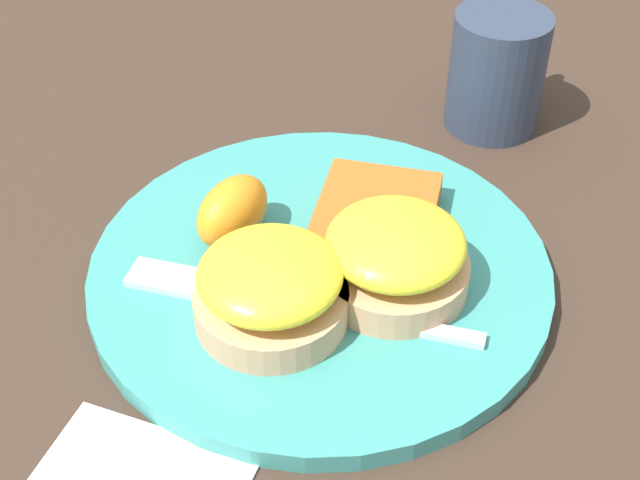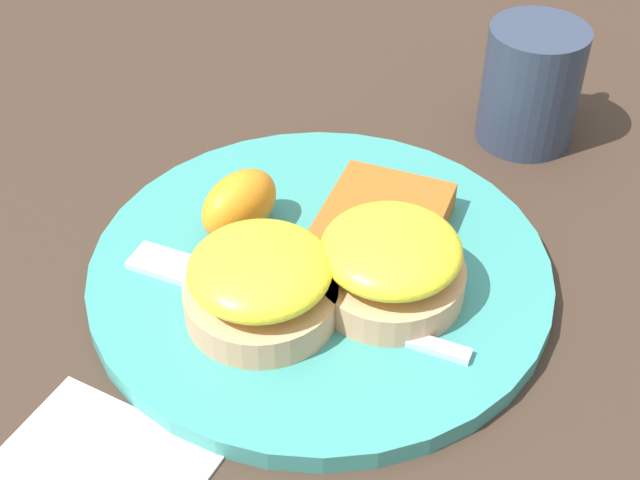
{
  "view_description": "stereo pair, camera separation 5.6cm",
  "coord_description": "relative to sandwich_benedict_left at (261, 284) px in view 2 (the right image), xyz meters",
  "views": [
    {
      "loc": [
        -0.34,
        -0.25,
        0.4
      ],
      "look_at": [
        0.0,
        0.0,
        0.03
      ],
      "focal_mm": 50.0,
      "sensor_mm": 36.0,
      "label": 1
    },
    {
      "loc": [
        -0.3,
        -0.29,
        0.4
      ],
      "look_at": [
        0.0,
        0.0,
        0.03
      ],
      "focal_mm": 50.0,
      "sensor_mm": 36.0,
      "label": 2
    }
  ],
  "objects": [
    {
      "name": "ground_plane",
      "position": [
        0.06,
        0.01,
        -0.04
      ],
      "size": [
        1.1,
        1.1,
        0.0
      ],
      "primitive_type": "plane",
      "color": "#38281E"
    },
    {
      "name": "orange_wedge",
      "position": [
        0.04,
        0.07,
        -0.0
      ],
      "size": [
        0.06,
        0.04,
        0.04
      ],
      "primitive_type": "ellipsoid",
      "rotation": [
        0.0,
        0.0,
        3.22
      ],
      "color": "orange",
      "rests_on": "plate"
    },
    {
      "name": "fork",
      "position": [
        0.01,
        0.01,
        -0.02
      ],
      "size": [
        0.1,
        0.22,
        0.0
      ],
      "color": "silver",
      "rests_on": "plate"
    },
    {
      "name": "sandwich_benedict_left",
      "position": [
        0.0,
        0.0,
        0.0
      ],
      "size": [
        0.09,
        0.09,
        0.05
      ],
      "color": "tan",
      "rests_on": "plate"
    },
    {
      "name": "sandwich_benedict_right",
      "position": [
        0.07,
        -0.04,
        0.0
      ],
      "size": [
        0.09,
        0.09,
        0.05
      ],
      "color": "tan",
      "rests_on": "plate"
    },
    {
      "name": "hashbrown_patty",
      "position": [
        0.1,
        -0.01,
        -0.01
      ],
      "size": [
        0.13,
        0.11,
        0.02
      ],
      "primitive_type": "cube",
      "rotation": [
        0.0,
        0.0,
        0.41
      ],
      "color": "#AF571D",
      "rests_on": "plate"
    },
    {
      "name": "cup",
      "position": [
        0.29,
        0.0,
        0.01
      ],
      "size": [
        0.1,
        0.07,
        0.09
      ],
      "color": "#2D384C",
      "rests_on": "ground_plane"
    },
    {
      "name": "plate",
      "position": [
        0.06,
        0.01,
        -0.03
      ],
      "size": [
        0.3,
        0.3,
        0.01
      ],
      "primitive_type": "cylinder",
      "color": "teal",
      "rests_on": "ground_plane"
    }
  ]
}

